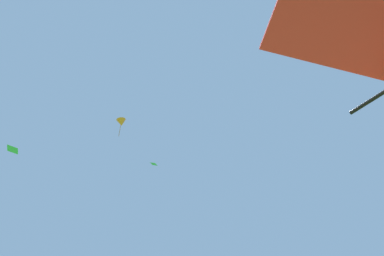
# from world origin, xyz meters

# --- Properties ---
(distant_kite_green_high_left) EXTENTS (0.53, 0.50, 0.26)m
(distant_kite_green_high_left) POSITION_xyz_m (6.99, 18.73, 13.60)
(distant_kite_green_high_left) COLOR green
(distant_kite_green_far_center) EXTENTS (1.15, 1.16, 0.30)m
(distant_kite_green_far_center) POSITION_xyz_m (-2.66, 24.10, 14.56)
(distant_kite_green_far_center) COLOR green
(distant_kite_orange_overhead_distant) EXTENTS (1.00, 0.93, 1.89)m
(distant_kite_orange_overhead_distant) POSITION_xyz_m (4.34, 20.40, 17.74)
(distant_kite_orange_overhead_distant) COLOR orange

